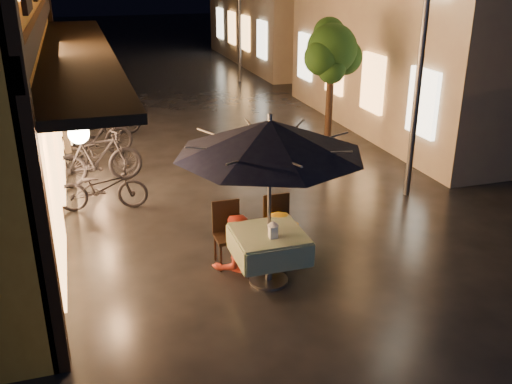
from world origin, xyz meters
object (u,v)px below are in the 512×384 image
object	(u,v)px
patio_umbrella	(270,137)
person_orange	(235,217)
cafe_table	(269,245)
person_yellow	(279,215)
streetlamp_near	(422,43)
bicycle_0	(102,187)
table_lantern	(273,228)

from	to	relation	value
patio_umbrella	person_orange	distance (m)	1.51
cafe_table	person_yellow	bearing A→B (deg)	56.65
streetlamp_near	person_yellow	xyz separation A→B (m)	(-3.31, -1.81, -2.13)
streetlamp_near	person_orange	distance (m)	4.82
bicycle_0	patio_umbrella	bearing A→B (deg)	-140.69
streetlamp_near	table_lantern	size ratio (longest dim) A/B	16.92
bicycle_0	table_lantern	bearing A→B (deg)	-141.92
cafe_table	patio_umbrella	xyz separation A→B (m)	(0.00, 0.00, 1.56)
person_orange	person_yellow	size ratio (longest dim) A/B	1.02
cafe_table	person_orange	bearing A→B (deg)	118.44
person_orange	cafe_table	bearing A→B (deg)	101.40
cafe_table	patio_umbrella	bearing A→B (deg)	56.31
cafe_table	table_lantern	bearing A→B (deg)	-90.00
cafe_table	person_yellow	world-z (taller)	person_yellow
table_lantern	bicycle_0	xyz separation A→B (m)	(-2.08, 3.52, -0.49)
cafe_table	bicycle_0	size ratio (longest dim) A/B	0.61
patio_umbrella	person_yellow	bearing A→B (deg)	56.65
person_orange	streetlamp_near	bearing A→B (deg)	-173.58
patio_umbrella	table_lantern	xyz separation A→B (m)	(-0.00, -0.17, -1.23)
cafe_table	person_yellow	size ratio (longest dim) A/B	0.63
streetlamp_near	cafe_table	world-z (taller)	streetlamp_near
cafe_table	person_yellow	xyz separation A→B (m)	(0.34, 0.51, 0.20)
table_lantern	person_orange	bearing A→B (deg)	112.93
streetlamp_near	person_yellow	distance (m)	4.34
table_lantern	cafe_table	bearing A→B (deg)	90.00
streetlamp_near	bicycle_0	distance (m)	6.33
patio_umbrella	bicycle_0	size ratio (longest dim) A/B	1.57
patio_umbrella	bicycle_0	distance (m)	4.31
streetlamp_near	person_yellow	world-z (taller)	streetlamp_near
streetlamp_near	patio_umbrella	size ratio (longest dim) A/B	1.65
streetlamp_near	bicycle_0	size ratio (longest dim) A/B	2.59
patio_umbrella	person_orange	bearing A→B (deg)	118.44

